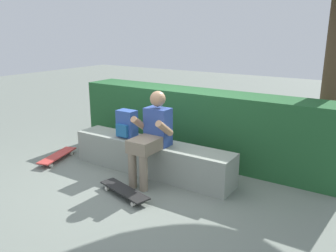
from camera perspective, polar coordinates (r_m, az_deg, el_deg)
The scene contains 7 objects.
ground_plane at distance 4.85m, azimuth -5.17°, elevation -8.92°, with size 24.00×24.00×0.00m, color slate.
bench_main at distance 5.01m, azimuth -2.83°, elevation -5.13°, with size 2.50×0.44×0.47m.
person_skater at distance 4.61m, azimuth -2.70°, elevation -1.31°, with size 0.49×0.62×1.22m.
skateboard_near_person at distance 4.41m, azimuth -7.23°, elevation -10.50°, with size 0.82×0.40×0.09m.
skateboard_beside_bench at distance 5.79m, azimuth -17.73°, elevation -4.68°, with size 0.42×0.82×0.09m.
backpack_on_bench at distance 5.12m, azimuth -6.84°, elevation 0.31°, with size 0.28×0.23×0.40m.
hedge_row at distance 5.49m, azimuth 5.53°, elevation 0.11°, with size 4.27×0.61×1.10m.
Camera 1 is at (2.76, -3.44, 2.00)m, focal length 37.01 mm.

